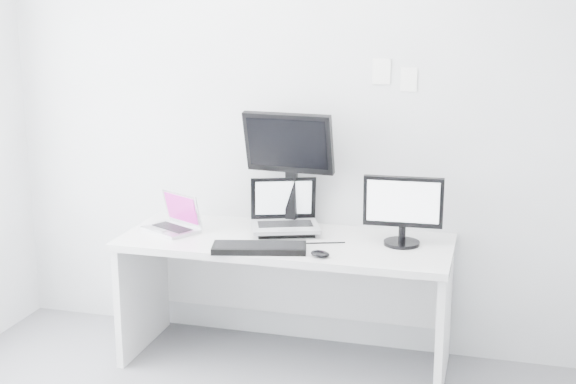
% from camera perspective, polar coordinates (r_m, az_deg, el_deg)
% --- Properties ---
extents(back_wall, '(3.60, 0.00, 3.60)m').
position_cam_1_polar(back_wall, '(4.47, 1.01, 5.46)').
color(back_wall, silver).
rests_on(back_wall, ground).
extents(desk, '(1.80, 0.70, 0.73)m').
position_cam_1_polar(desk, '(4.39, -0.18, -8.00)').
color(desk, silver).
rests_on(desk, ground).
extents(macbook, '(0.37, 0.34, 0.23)m').
position_cam_1_polar(macbook, '(4.43, -8.61, -1.45)').
color(macbook, '#A8A8AC').
rests_on(macbook, desk).
extents(speaker, '(0.11, 0.11, 0.19)m').
position_cam_1_polar(speaker, '(4.55, -1.17, -1.12)').
color(speaker, black).
rests_on(speaker, desk).
extents(dell_laptop, '(0.45, 0.40, 0.31)m').
position_cam_1_polar(dell_laptop, '(4.33, -0.20, -1.10)').
color(dell_laptop, '#A2A4A9').
rests_on(dell_laptop, desk).
extents(rear_monitor, '(0.52, 0.22, 0.69)m').
position_cam_1_polar(rear_monitor, '(4.38, 0.12, 1.66)').
color(rear_monitor, black).
rests_on(rear_monitor, desk).
extents(samsung_monitor, '(0.43, 0.22, 0.38)m').
position_cam_1_polar(samsung_monitor, '(4.16, 8.37, -1.30)').
color(samsung_monitor, black).
rests_on(samsung_monitor, desk).
extents(keyboard, '(0.51, 0.28, 0.03)m').
position_cam_1_polar(keyboard, '(4.07, -2.10, -4.10)').
color(keyboard, black).
rests_on(keyboard, desk).
extents(mouse, '(0.12, 0.10, 0.03)m').
position_cam_1_polar(mouse, '(3.97, 2.35, -4.53)').
color(mouse, black).
rests_on(mouse, desk).
extents(wall_note_0, '(0.10, 0.00, 0.14)m').
position_cam_1_polar(wall_note_0, '(4.34, 6.83, 8.72)').
color(wall_note_0, white).
rests_on(wall_note_0, back_wall).
extents(wall_note_1, '(0.09, 0.00, 0.13)m').
position_cam_1_polar(wall_note_1, '(4.33, 8.80, 8.11)').
color(wall_note_1, white).
rests_on(wall_note_1, back_wall).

